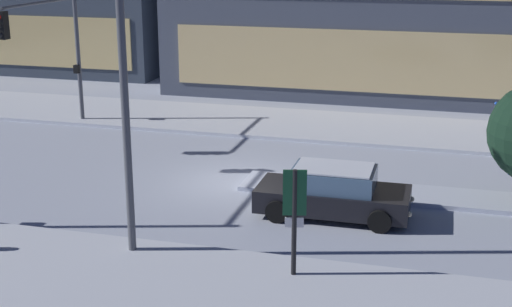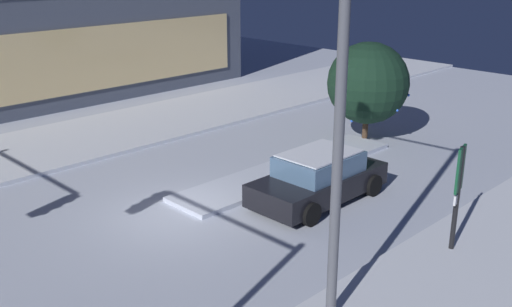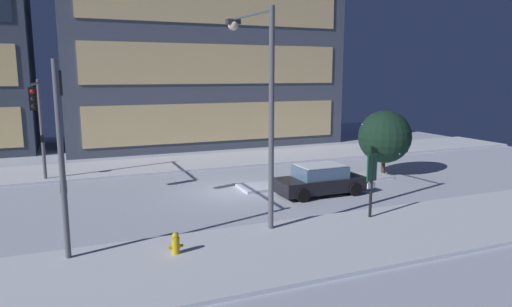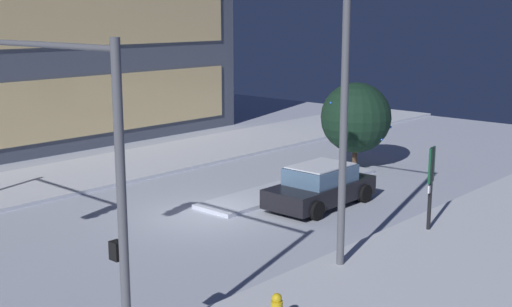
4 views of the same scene
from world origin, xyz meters
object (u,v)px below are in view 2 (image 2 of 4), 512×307
at_px(street_lamp_arched, 299,47).
at_px(parking_info_sign, 458,187).
at_px(car_near, 319,178).
at_px(decorated_tree_median, 368,83).

height_order(street_lamp_arched, parking_info_sign, street_lamp_arched).
relative_size(car_near, street_lamp_arched, 0.55).
height_order(car_near, street_lamp_arched, street_lamp_arched).
bearing_deg(decorated_tree_median, car_near, -157.07).
distance_m(car_near, street_lamp_arched, 7.25).
distance_m(car_near, parking_info_sign, 4.49).
xyz_separation_m(car_near, street_lamp_arched, (-4.60, -3.15, 4.64)).
distance_m(car_near, decorated_tree_median, 6.42).
bearing_deg(parking_info_sign, car_near, -16.30).
distance_m(street_lamp_arched, decorated_tree_median, 12.14).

